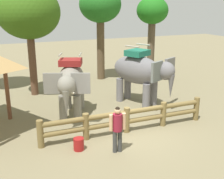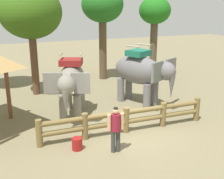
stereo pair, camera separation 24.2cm
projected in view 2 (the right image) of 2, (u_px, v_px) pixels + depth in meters
ground_plane at (128, 134)px, 11.51m from camera, size 60.00×60.00×0.00m
log_fence at (126, 118)px, 11.48m from camera, size 7.07×0.42×1.05m
elephant_near_left at (71, 82)px, 12.96m from camera, size 2.50×3.40×2.87m
elephant_center at (142, 72)px, 14.47m from camera, size 2.78×3.58×3.05m
tourist_woman_in_black at (116, 126)px, 9.84m from camera, size 0.59×0.36×1.68m
tree_back_center at (155, 15)px, 19.20m from camera, size 2.12×2.12×5.47m
tree_far_right at (102, 7)px, 18.58m from camera, size 2.73×2.73×6.11m
tree_deep_back at (30, 13)px, 15.29m from camera, size 3.36×3.36×6.00m
feed_bucket at (77, 144)px, 10.20m from camera, size 0.38×0.38×0.45m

